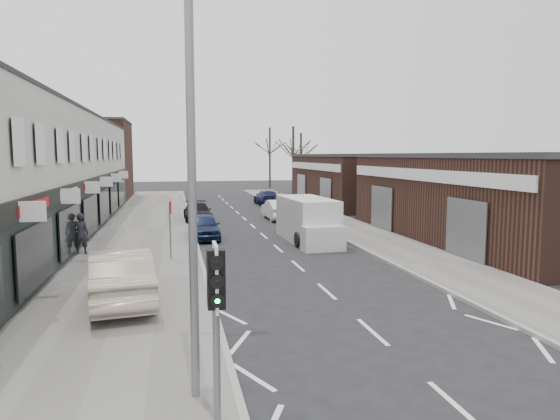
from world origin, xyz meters
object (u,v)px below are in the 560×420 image
street_lamp (201,155)px  parked_car_left_b (198,212)px  white_van (308,221)px  traffic_light (216,293)px  parked_car_left_a (204,226)px  parked_car_right_a (277,210)px  pedestrian (81,233)px  warning_sign (171,211)px  sedan_on_pavement (121,276)px  parked_car_right_c (267,197)px  parked_car_right_b (282,203)px

street_lamp → parked_car_left_b: (1.13, 26.01, -3.96)m
white_van → traffic_light: bearing=-112.8°
parked_car_left_a → parked_car_right_a: parked_car_right_a is taller
pedestrian → parked_car_left_b: bearing=-115.2°
parked_car_left_a → traffic_light: bearing=-92.7°
warning_sign → parked_car_right_a: 15.03m
parked_car_left_b → parked_car_right_a: 5.64m
street_lamp → white_van: street_lamp is taller
street_lamp → white_van: bearing=68.4°
white_van → sedan_on_pavement: bearing=-133.9°
street_lamp → traffic_light: bearing=-84.1°
parked_car_left_b → parked_car_right_c: 12.66m
traffic_light → street_lamp: 2.52m
parked_car_left_a → parked_car_right_b: bearing=59.0°
sedan_on_pavement → parked_car_left_b: sedan_on_pavement is taller
white_van → sedan_on_pavement: 13.21m
warning_sign → pedestrian: warning_sign is taller
traffic_light → parked_car_right_a: (6.63, 27.02, -1.70)m
parked_car_right_c → traffic_light: bearing=78.0°
parked_car_left_a → parked_car_right_b: size_ratio=0.93×
sedan_on_pavement → pedestrian: 8.64m
parked_car_right_a → parked_car_right_b: (1.27, 4.12, 0.02)m
warning_sign → parked_car_left_b: bearing=82.4°
parked_car_right_a → parked_car_right_c: 10.90m
traffic_light → warning_sign: (-0.76, 14.02, -0.21)m
pedestrian → parked_car_left_a: pedestrian is taller
white_van → parked_car_right_c: (1.50, 20.15, -0.43)m
pedestrian → parked_car_right_a: size_ratio=0.44×
parked_car_right_c → warning_sign: bearing=69.9°
white_van → warning_sign: bearing=-155.8°
street_lamp → white_van: 18.07m
parked_car_left_b → parked_car_right_a: (5.63, -0.21, 0.06)m
warning_sign → pedestrian: (-4.04, 1.97, -1.13)m
parked_car_left_b → parked_car_right_c: parked_car_right_c is taller
warning_sign → white_van: size_ratio=0.44×
parked_car_right_a → parked_car_right_c: parked_car_right_a is taller
parked_car_left_b → parked_car_right_b: (6.90, 3.91, 0.08)m
parked_car_left_b → sedan_on_pavement: bearing=-100.7°
parked_car_right_b → warning_sign: bearing=64.2°
street_lamp → parked_car_left_a: 19.00m
pedestrian → parked_car_left_b: 12.66m
street_lamp → pedestrian: (-4.67, 14.77, -3.55)m
parked_car_left_b → parked_car_right_b: size_ratio=1.05×
parked_car_left_b → parked_car_right_b: bearing=28.3°
warning_sign → sedan_on_pavement: 6.59m
parked_car_left_a → parked_car_right_c: bearing=69.3°
street_lamp → parked_car_right_a: 26.96m
sedan_on_pavement → parked_car_right_a: sedan_on_pavement is taller
street_lamp → warning_sign: size_ratio=2.96×
pedestrian → parked_car_left_a: size_ratio=0.47×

